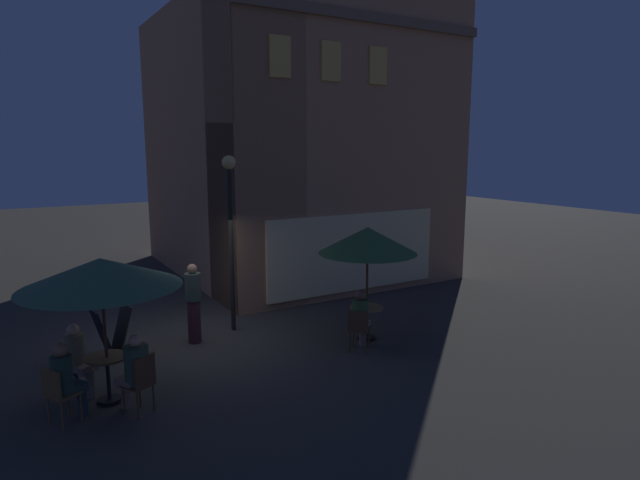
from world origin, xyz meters
The scene contains 17 objects.
ground_plane centered at (0.00, 0.00, 0.00)m, with size 60.00×60.00×0.00m, color #35322E.
cafe_building centered at (3.71, 3.81, 4.10)m, with size 7.53×8.71×8.22m.
street_lamp_near_corner centered at (0.97, 0.24, 2.64)m, with size 0.30×0.30×3.89m.
menu_sandwich_board centered at (-1.65, -0.04, 0.51)m, with size 0.74×0.63×1.00m.
cafe_table_0 centered at (-2.06, -1.99, 0.53)m, with size 0.65×0.65×0.77m.
cafe_table_1 centered at (3.19, -1.78, 0.51)m, with size 0.70×0.70×0.71m.
patio_umbrella_0 centered at (-2.06, -1.99, 2.14)m, with size 2.47×2.47×2.38m.
patio_umbrella_1 centered at (3.19, -1.78, 2.14)m, with size 2.06×2.06×2.43m.
cafe_chair_0 centered at (-2.51, -1.37, 0.52)m, with size 0.53×0.53×0.87m.
cafe_chair_1 centered at (-2.82, -2.42, 0.55)m, with size 0.54×0.54×0.91m.
cafe_chair_2 centered at (-1.68, -2.68, 0.57)m, with size 0.52×0.52×0.96m.
cafe_chair_3 centered at (2.62, -2.31, 0.54)m, with size 0.57×0.57×0.88m.
patron_seated_0 centered at (-2.43, -1.48, 0.69)m, with size 0.48×0.52×1.22m.
patron_seated_1 centered at (-2.69, -2.35, 0.71)m, with size 0.50×0.44×1.26m.
patron_seated_2 centered at (-1.75, -2.56, 0.72)m, with size 0.50×0.55×1.28m.
patron_seated_3 centered at (2.72, -2.21, 0.72)m, with size 0.51×0.50×1.27m.
patron_standing_4 centered at (-0.02, -0.08, 0.86)m, with size 0.32×0.32×1.69m.
Camera 1 is at (-3.30, -10.70, 4.08)m, focal length 30.17 mm.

